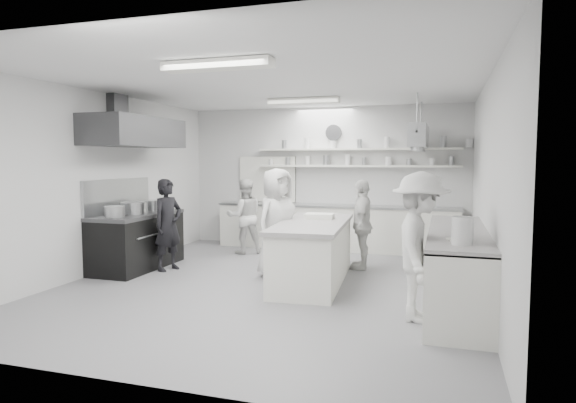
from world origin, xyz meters
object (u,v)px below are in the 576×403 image
(stove, at_px, (137,243))
(back_counter, at_px, (335,228))
(right_counter, at_px, (457,268))
(cook_back, at_px, (245,216))
(cook_stove, at_px, (168,225))
(prep_island, at_px, (313,254))

(stove, relative_size, back_counter, 0.36)
(stove, distance_m, back_counter, 4.03)
(stove, distance_m, right_counter, 5.28)
(stove, height_order, right_counter, right_counter)
(back_counter, xyz_separation_m, cook_back, (-1.65, -0.96, 0.29))
(cook_stove, height_order, cook_back, cook_stove)
(stove, bearing_deg, back_counter, 43.99)
(right_counter, xyz_separation_m, cook_stove, (-4.66, 0.63, 0.31))
(prep_island, bearing_deg, cook_back, 130.57)
(stove, relative_size, right_counter, 0.55)
(stove, bearing_deg, prep_island, -1.01)
(stove, bearing_deg, cook_stove, 3.23)
(back_counter, bearing_deg, prep_island, -84.82)
(cook_back, bearing_deg, cook_stove, 38.72)
(stove, height_order, prep_island, stove)
(prep_island, distance_m, cook_stove, 2.59)
(stove, xyz_separation_m, prep_island, (3.16, -0.06, -0.01))
(back_counter, distance_m, cook_stove, 3.62)
(prep_island, bearing_deg, cook_stove, 173.51)
(prep_island, bearing_deg, right_counter, -19.09)
(stove, bearing_deg, cook_back, 55.81)
(right_counter, bearing_deg, cook_stove, 172.26)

